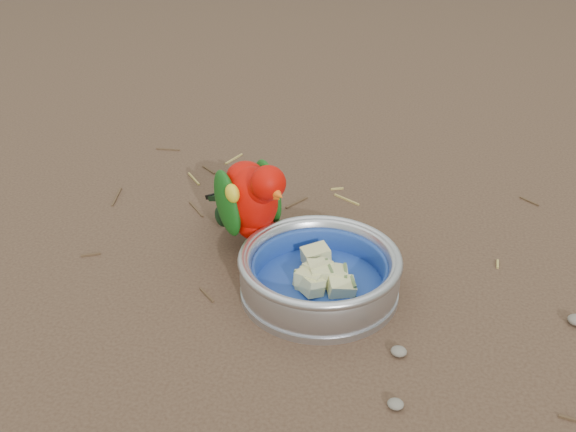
% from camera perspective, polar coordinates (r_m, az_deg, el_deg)
% --- Properties ---
extents(ground, '(60.00, 60.00, 0.00)m').
position_cam_1_polar(ground, '(0.85, 1.05, -8.14)').
color(ground, '#493325').
extents(food_bowl, '(0.21, 0.21, 0.02)m').
position_cam_1_polar(food_bowl, '(0.88, 2.78, -6.40)').
color(food_bowl, '#B2B2BA').
rests_on(food_bowl, ground).
extents(bowl_wall, '(0.21, 0.21, 0.04)m').
position_cam_1_polar(bowl_wall, '(0.86, 2.83, -4.78)').
color(bowl_wall, '#B2B2BA').
rests_on(bowl_wall, food_bowl).
extents(fruit_wedges, '(0.13, 0.13, 0.03)m').
position_cam_1_polar(fruit_wedges, '(0.86, 2.82, -5.17)').
color(fruit_wedges, beige).
rests_on(fruit_wedges, food_bowl).
extents(lory_parrot, '(0.20, 0.20, 0.15)m').
position_cam_1_polar(lory_parrot, '(0.93, -3.20, 0.82)').
color(lory_parrot, '#C40901').
rests_on(lory_parrot, ground).
extents(ground_debris, '(0.90, 0.80, 0.01)m').
position_cam_1_polar(ground_debris, '(0.87, 4.32, -7.06)').
color(ground_debris, '#AB9248').
rests_on(ground_debris, ground).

